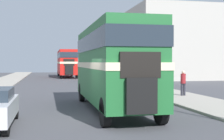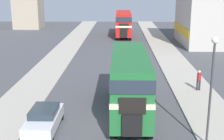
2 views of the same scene
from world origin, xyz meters
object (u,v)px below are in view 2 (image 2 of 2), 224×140
Objects in this scene: bus_distant at (123,22)px; car_parked_near at (44,119)px; street_lamp at (212,76)px; pedestrian_walking at (199,79)px; double_decker_bus at (130,78)px.

car_parked_near is at bearing -97.86° from bus_distant.
bus_distant is 39.04m from street_lamp.
pedestrian_walking is (5.87, -29.66, -1.42)m from bus_distant.
street_lamp is (9.24, -1.66, 3.22)m from car_parked_near.
double_decker_bus is at bearing 130.95° from street_lamp.
bus_distant is at bearing 90.09° from double_decker_bus.
double_decker_bus reaches higher than car_parked_near.
bus_distant is 1.83× the size of street_lamp.
bus_distant is 30.27m from pedestrian_walking.
double_decker_bus is 5.79× the size of pedestrian_walking.
street_lamp reaches higher than double_decker_bus.
street_lamp is at bearing -100.90° from pedestrian_walking.
pedestrian_walking is (11.00, 7.47, 0.34)m from car_parked_near.
double_decker_bus is 0.91× the size of bus_distant.
double_decker_bus is at bearing -89.91° from bus_distant.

